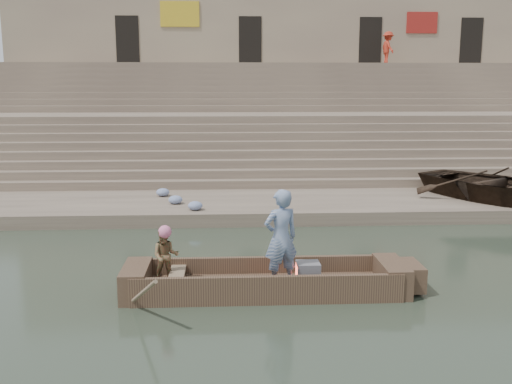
{
  "coord_description": "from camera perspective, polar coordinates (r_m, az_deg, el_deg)",
  "views": [
    {
      "loc": [
        -3.49,
        -10.38,
        4.12
      ],
      "look_at": [
        -2.72,
        4.12,
        1.4
      ],
      "focal_mm": 40.71,
      "sensor_mm": 36.0,
      "label": 1
    }
  ],
  "objects": [
    {
      "name": "cloth_bundles",
      "position": [
        18.76,
        1.29,
        -0.42
      ],
      "size": [
        12.75,
        2.68,
        0.26
      ],
      "color": "#3F5999",
      "rests_on": "lower_landing"
    },
    {
      "name": "rowboat_trim",
      "position": [
        11.67,
        1.94,
        -8.47
      ],
      "size": [
        6.04,
        2.63,
        1.77
      ],
      "color": "brown",
      "rests_on": "ground"
    },
    {
      "name": "main_rowboat",
      "position": [
        11.73,
        0.92,
        -9.38
      ],
      "size": [
        5.0,
        1.3,
        0.22
      ],
      "primitive_type": "cube",
      "color": "brown",
      "rests_on": "ground"
    },
    {
      "name": "beached_rowboat",
      "position": [
        20.24,
        22.38,
        0.71
      ],
      "size": [
        5.76,
        6.19,
        1.04
      ],
      "primitive_type": "imported",
      "rotation": [
        0.0,
        0.0,
        0.58
      ],
      "color": "#2D2116",
      "rests_on": "lower_landing"
    },
    {
      "name": "mid_landing",
      "position": [
        26.25,
        4.63,
        4.63
      ],
      "size": [
        32.0,
        3.0,
        2.8
      ],
      "primitive_type": "cube",
      "color": "gray",
      "rests_on": "ground"
    },
    {
      "name": "ground",
      "position": [
        11.7,
        14.77,
        -10.37
      ],
      "size": [
        120.0,
        120.0,
        0.0
      ],
      "primitive_type": "plane",
      "color": "#2B3729",
      "rests_on": "ground"
    },
    {
      "name": "lower_landing",
      "position": [
        19.11,
        7.55,
        -1.31
      ],
      "size": [
        32.0,
        4.0,
        0.4
      ],
      "primitive_type": "cube",
      "color": "gray",
      "rests_on": "ground"
    },
    {
      "name": "ghat_steps",
      "position": [
        27.89,
        4.18,
        5.81
      ],
      "size": [
        32.0,
        11.0,
        5.2
      ],
      "color": "gray",
      "rests_on": "ground"
    },
    {
      "name": "upper_landing",
      "position": [
        33.1,
        3.04,
        7.97
      ],
      "size": [
        32.0,
        3.0,
        5.2
      ],
      "primitive_type": "cube",
      "color": "gray",
      "rests_on": "ground"
    },
    {
      "name": "pedestrian",
      "position": [
        34.48,
        12.83,
        13.65
      ],
      "size": [
        0.84,
        1.25,
        1.8
      ],
      "primitive_type": "imported",
      "rotation": [
        0.0,
        0.0,
        1.73
      ],
      "color": "#B02F1D",
      "rests_on": "upper_landing"
    },
    {
      "name": "standing_man",
      "position": [
        11.26,
        2.46,
        -4.53
      ],
      "size": [
        0.82,
        0.68,
        1.92
      ],
      "primitive_type": "imported",
      "rotation": [
        0.0,
        0.0,
        3.5
      ],
      "color": "navy",
      "rests_on": "main_rowboat"
    },
    {
      "name": "television",
      "position": [
        11.71,
        5.07,
        -7.85
      ],
      "size": [
        0.46,
        0.42,
        0.4
      ],
      "color": "slate",
      "rests_on": "main_rowboat"
    },
    {
      "name": "building_wall",
      "position": [
        37.07,
        2.43,
        12.9
      ],
      "size": [
        32.0,
        5.07,
        11.2
      ],
      "color": "tan",
      "rests_on": "ground"
    },
    {
      "name": "rowing_man",
      "position": [
        11.65,
        -8.87,
        -6.23
      ],
      "size": [
        0.55,
        0.43,
        1.1
      ],
      "primitive_type": "imported",
      "rotation": [
        0.0,
        0.0,
        0.03
      ],
      "color": "#297D41",
      "rests_on": "main_rowboat"
    }
  ]
}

